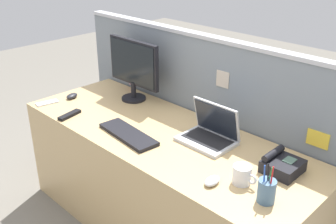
% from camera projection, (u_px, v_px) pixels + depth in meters
% --- Properties ---
extents(desk, '(1.98, 0.72, 0.73)m').
position_uv_depth(desk, '(163.00, 183.00, 2.54)').
color(desk, tan).
rests_on(desk, ground_plane).
extents(cubicle_divider, '(2.28, 0.07, 1.25)m').
position_uv_depth(cubicle_divider, '(205.00, 126.00, 2.69)').
color(cubicle_divider, gray).
rests_on(cubicle_divider, ground_plane).
extents(desktop_monitor, '(0.47, 0.17, 0.43)m').
position_uv_depth(desktop_monitor, '(133.00, 66.00, 2.76)').
color(desktop_monitor, black).
rests_on(desktop_monitor, desk).
extents(laptop, '(0.31, 0.23, 0.23)m').
position_uv_depth(laptop, '(210.00, 132.00, 2.27)').
color(laptop, silver).
rests_on(laptop, desk).
extents(desk_phone, '(0.17, 0.18, 0.10)m').
position_uv_depth(desk_phone, '(282.00, 165.00, 1.99)').
color(desk_phone, black).
rests_on(desk_phone, desk).
extents(keyboard_main, '(0.44, 0.18, 0.02)m').
position_uv_depth(keyboard_main, '(128.00, 134.00, 2.34)').
color(keyboard_main, black).
rests_on(keyboard_main, desk).
extents(computer_mouse_right_hand, '(0.07, 0.11, 0.03)m').
position_uv_depth(computer_mouse_right_hand, '(212.00, 181.00, 1.90)').
color(computer_mouse_right_hand, silver).
rests_on(computer_mouse_right_hand, desk).
extents(computer_mouse_left_hand, '(0.09, 0.11, 0.03)m').
position_uv_depth(computer_mouse_left_hand, '(72.00, 96.00, 2.87)').
color(computer_mouse_left_hand, '#232328').
rests_on(computer_mouse_left_hand, desk).
extents(pen_cup, '(0.08, 0.08, 0.19)m').
position_uv_depth(pen_cup, '(267.00, 191.00, 1.76)').
color(pen_cup, '#4C7093').
rests_on(pen_cup, desk).
extents(cell_phone_white_slab, '(0.09, 0.16, 0.01)m').
position_uv_depth(cell_phone_white_slab, '(47.00, 103.00, 2.79)').
color(cell_phone_white_slab, silver).
rests_on(cell_phone_white_slab, desk).
extents(tv_remote, '(0.08, 0.18, 0.02)m').
position_uv_depth(tv_remote, '(70.00, 115.00, 2.59)').
color(tv_remote, black).
rests_on(tv_remote, desk).
extents(coffee_mug, '(0.13, 0.09, 0.09)m').
position_uv_depth(coffee_mug, '(242.00, 175.00, 1.89)').
color(coffee_mug, white).
rests_on(coffee_mug, desk).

